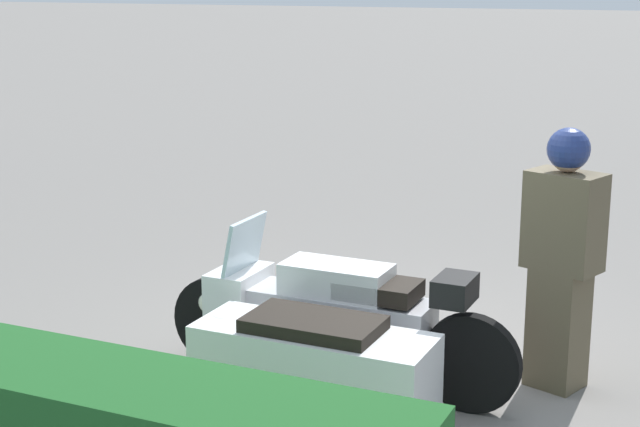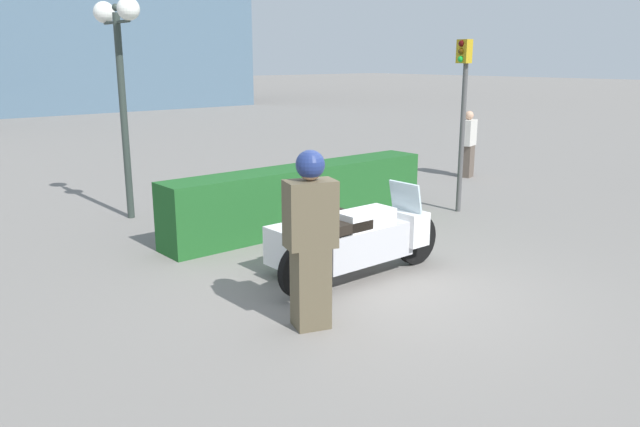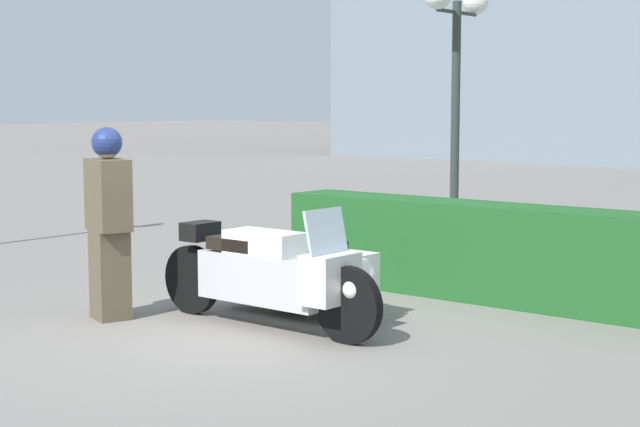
{
  "view_description": "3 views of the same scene",
  "coord_description": "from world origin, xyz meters",
  "px_view_note": "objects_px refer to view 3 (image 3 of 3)",
  "views": [
    {
      "loc": [
        -2.4,
        6.38,
        2.86
      ],
      "look_at": [
        0.33,
        0.36,
        1.25
      ],
      "focal_mm": 55.0,
      "sensor_mm": 36.0,
      "label": 1
    },
    {
      "loc": [
        -5.08,
        -4.96,
        2.73
      ],
      "look_at": [
        -0.4,
        0.57,
        0.92
      ],
      "focal_mm": 35.0,
      "sensor_mm": 36.0,
      "label": 2
    },
    {
      "loc": [
        6.23,
        -6.29,
        2.09
      ],
      "look_at": [
        0.26,
        1.14,
        1.01
      ],
      "focal_mm": 55.0,
      "sensor_mm": 36.0,
      "label": 3
    }
  ],
  "objects_px": {
    "officer_rider": "(109,218)",
    "twin_lamp_post": "(456,44)",
    "police_motorcycle": "(292,273)",
    "hedge_bush_curbside": "(488,252)"
  },
  "relations": [
    {
      "from": "police_motorcycle",
      "to": "twin_lamp_post",
      "type": "height_order",
      "value": "twin_lamp_post"
    },
    {
      "from": "twin_lamp_post",
      "to": "police_motorcycle",
      "type": "bearing_deg",
      "value": -78.11
    },
    {
      "from": "police_motorcycle",
      "to": "officer_rider",
      "type": "relative_size",
      "value": 1.42
    },
    {
      "from": "hedge_bush_curbside",
      "to": "police_motorcycle",
      "type": "bearing_deg",
      "value": -113.75
    },
    {
      "from": "officer_rider",
      "to": "twin_lamp_post",
      "type": "bearing_deg",
      "value": -165.89
    },
    {
      "from": "officer_rider",
      "to": "twin_lamp_post",
      "type": "distance_m",
      "value": 5.92
    },
    {
      "from": "police_motorcycle",
      "to": "twin_lamp_post",
      "type": "distance_m",
      "value": 5.26
    },
    {
      "from": "hedge_bush_curbside",
      "to": "twin_lamp_post",
      "type": "bearing_deg",
      "value": 127.65
    },
    {
      "from": "officer_rider",
      "to": "twin_lamp_post",
      "type": "relative_size",
      "value": 0.51
    },
    {
      "from": "police_motorcycle",
      "to": "twin_lamp_post",
      "type": "bearing_deg",
      "value": 102.24
    }
  ]
}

